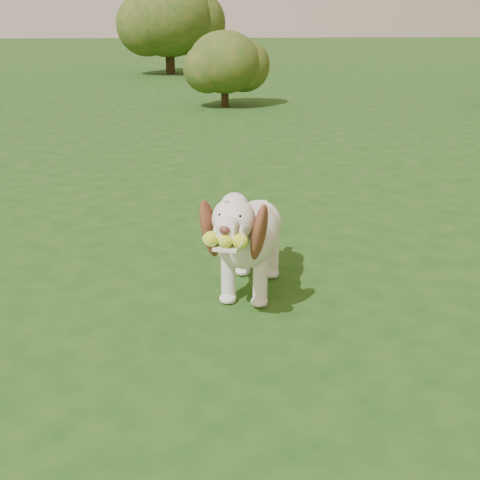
{
  "coord_description": "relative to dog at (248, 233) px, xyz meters",
  "views": [
    {
      "loc": [
        0.06,
        -2.98,
        1.48
      ],
      "look_at": [
        0.29,
        -0.13,
        0.41
      ],
      "focal_mm": 45.0,
      "sensor_mm": 36.0,
      "label": 1
    }
  ],
  "objects": [
    {
      "name": "shrub_i",
      "position": [
        -0.81,
        13.47,
        1.03
      ],
      "size": [
        2.3,
        2.3,
        2.38
      ],
      "color": "#382314",
      "rests_on": "ground"
    },
    {
      "name": "ground",
      "position": [
        -0.35,
        -0.08,
        -0.37
      ],
      "size": [
        80.0,
        80.0,
        0.0
      ],
      "primitive_type": "plane",
      "color": "#194213",
      "rests_on": "ground"
    },
    {
      "name": "dog",
      "position": [
        0.0,
        0.0,
        0.0
      ],
      "size": [
        0.56,
        1.05,
        0.69
      ],
      "rotation": [
        0.0,
        0.0,
        -0.3
      ],
      "color": "white",
      "rests_on": "ground"
    },
    {
      "name": "shrub_c",
      "position": [
        0.29,
        7.36,
        0.37
      ],
      "size": [
        1.21,
        1.21,
        1.25
      ],
      "color": "#382314",
      "rests_on": "ground"
    }
  ]
}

